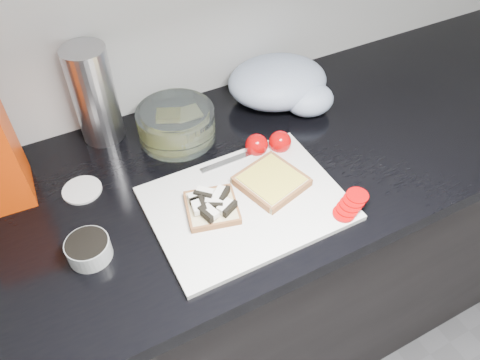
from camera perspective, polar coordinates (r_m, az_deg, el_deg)
name	(u,v)px	position (r m, az deg, el deg)	size (l,w,h in m)	color
base_cabinet	(211,289)	(1.43, -3.52, -13.12)	(3.50, 0.60, 0.86)	black
countertop	(203,184)	(1.07, -4.59, -0.53)	(3.50, 0.64, 0.04)	black
cutting_board	(247,203)	(0.99, 0.81, -2.88)	(0.40, 0.30, 0.01)	silver
bread_left	(211,206)	(0.96, -3.51, -3.20)	(0.13, 0.13, 0.03)	#CAB88E
bread_right	(271,181)	(1.02, 3.85, -0.16)	(0.16, 0.16, 0.02)	#CAB88E
tomato_slices	(351,205)	(0.99, 13.35, -2.93)	(0.10, 0.08, 0.02)	#AF0405
knife	(252,152)	(1.09, 1.45, 3.46)	(0.21, 0.02, 0.01)	#AFAFB4
seed_tub	(88,248)	(0.94, -17.99, -7.94)	(0.08, 0.08, 0.04)	#A0A5A5
tub_lid	(82,190)	(1.08, -18.69, -1.16)	(0.09, 0.09, 0.01)	silver
glass_bowl	(176,124)	(1.14, -7.77, 6.76)	(0.19, 0.19, 0.08)	silver
steel_canister	(94,95)	(1.14, -17.34, 9.84)	(0.10, 0.10, 0.24)	#A8A7AC
grocery_bag	(282,84)	(1.24, 5.14, 11.56)	(0.30, 0.28, 0.11)	#B0BCD8
whole_tomatoes	(268,143)	(1.10, 3.48, 4.47)	(0.11, 0.07, 0.05)	#AF0405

